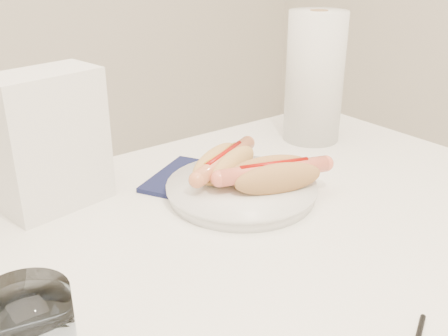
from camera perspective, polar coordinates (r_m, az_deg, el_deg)
table at (r=0.71m, az=-0.79°, el=-14.11°), size 1.20×0.80×0.75m
plate at (r=0.83m, az=1.93°, el=-2.57°), size 0.26×0.26×0.02m
hotdog_left at (r=0.85m, az=0.04°, el=0.43°), size 0.17×0.12×0.05m
hotdog_right at (r=0.81m, az=5.49°, el=-0.79°), size 0.18×0.11×0.05m
napkin_box at (r=0.81m, az=-18.51°, el=2.85°), size 0.17×0.11×0.21m
navy_napkin at (r=0.88m, az=-2.77°, el=-1.35°), size 0.21×0.21×0.01m
paper_towel_roll at (r=1.05m, az=9.89°, el=9.73°), size 0.12×0.12×0.25m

